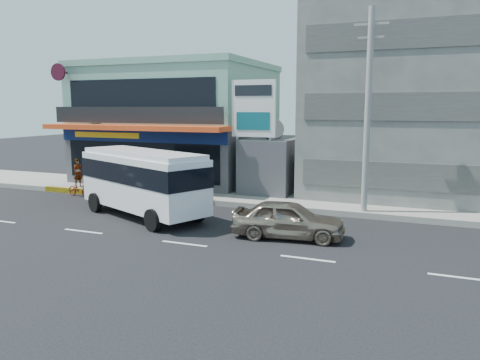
# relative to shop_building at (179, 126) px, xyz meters

# --- Properties ---
(ground) EXTENTS (120.00, 120.00, 0.00)m
(ground) POSITION_rel_shop_building_xyz_m (8.00, -13.95, -4.00)
(ground) COLOR black
(ground) RESTS_ON ground
(sidewalk) EXTENTS (70.00, 5.00, 0.30)m
(sidewalk) POSITION_rel_shop_building_xyz_m (13.00, -4.45, -3.85)
(sidewalk) COLOR gray
(sidewalk) RESTS_ON ground
(shop_building) EXTENTS (12.40, 11.70, 8.00)m
(shop_building) POSITION_rel_shop_building_xyz_m (0.00, 0.00, 0.00)
(shop_building) COLOR #3F3F43
(shop_building) RESTS_ON ground
(concrete_building) EXTENTS (16.00, 12.00, 14.00)m
(concrete_building) POSITION_rel_shop_building_xyz_m (18.00, 1.05, 3.00)
(concrete_building) COLOR gray
(concrete_building) RESTS_ON ground
(gap_structure) EXTENTS (3.00, 6.00, 3.50)m
(gap_structure) POSITION_rel_shop_building_xyz_m (8.00, -1.95, -2.25)
(gap_structure) COLOR #3F3F43
(gap_structure) RESTS_ON ground
(satellite_dish) EXTENTS (1.50, 1.50, 0.15)m
(satellite_dish) POSITION_rel_shop_building_xyz_m (8.00, -2.95, -0.42)
(satellite_dish) COLOR slate
(satellite_dish) RESTS_ON gap_structure
(billboard) EXTENTS (2.60, 0.18, 6.90)m
(billboard) POSITION_rel_shop_building_xyz_m (7.50, -4.75, 0.93)
(billboard) COLOR gray
(billboard) RESTS_ON ground
(utility_pole_near) EXTENTS (1.60, 0.30, 10.00)m
(utility_pole_near) POSITION_rel_shop_building_xyz_m (14.00, -6.55, 1.15)
(utility_pole_near) COLOR #999993
(utility_pole_near) RESTS_ON ground
(minibus) EXTENTS (8.15, 5.47, 3.27)m
(minibus) POSITION_rel_shop_building_xyz_m (3.88, -10.57, -2.05)
(minibus) COLOR white
(minibus) RESTS_ON ground
(sedan) EXTENTS (4.84, 2.45, 1.58)m
(sedan) POSITION_rel_shop_building_xyz_m (11.58, -11.57, -3.21)
(sedan) COLOR gray
(sedan) RESTS_ON ground
(motorcycle_rider) EXTENTS (1.88, 0.94, 2.30)m
(motorcycle_rider) POSITION_rel_shop_building_xyz_m (-2.77, -7.51, -3.24)
(motorcycle_rider) COLOR #650E0E
(motorcycle_rider) RESTS_ON ground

